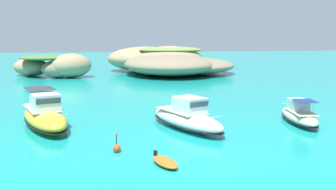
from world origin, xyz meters
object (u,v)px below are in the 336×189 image
Objects in this scene: islet_small at (53,66)px; motorboat_yellow at (45,116)px; motorboat_white at (187,118)px; dinghy_tender at (165,162)px; motorboat_cream at (299,115)px; islet_large at (167,62)px; channel_buoy at (117,148)px.

islet_small is 1.72× the size of motorboat_yellow.
dinghy_tender is (-3.73, -9.05, -0.73)m from motorboat_white.
islet_small is 51.02m from motorboat_white.
motorboat_cream is (10.89, 0.00, -0.20)m from motorboat_white.
islet_small is 6.63× the size of dinghy_tender.
motorboat_white is (-9.00, -52.40, -1.68)m from islet_large.
motorboat_white is at bearing -14.12° from motorboat_yellow.
islet_small reaches higher than channel_buoy.
motorboat_yellow is at bearing 172.41° from motorboat_cream.
motorboat_yellow reaches higher than dinghy_tender.
islet_large is 3.19× the size of motorboat_yellow.
motorboat_yellow is at bearing -113.34° from islet_large.
islet_large is at bearing 8.91° from islet_small.
islet_large is at bearing 78.29° from dinghy_tender.
motorboat_cream is (1.88, -52.39, -1.88)m from islet_large.
motorboat_white is 1.29× the size of motorboat_cream.
islet_large is 53.73m from motorboat_yellow.
islet_large is 60.18m from channel_buoy.
channel_buoy is at bearing -104.95° from islet_large.
motorboat_yellow is at bearing 165.88° from motorboat_white.
channel_buoy is at bearing 129.65° from dinghy_tender.
islet_large reaches higher than dinghy_tender.
dinghy_tender is (-14.61, -9.06, -0.53)m from motorboat_cream.
islet_large is at bearing 66.66° from motorboat_yellow.
motorboat_cream is at bearing 18.15° from channel_buoy.
channel_buoy reaches higher than dinghy_tender.
motorboat_white is 12.66m from motorboat_yellow.
motorboat_white is at bearing -179.99° from motorboat_cream.
channel_buoy is (9.18, -54.22, -2.04)m from islet_small.
channel_buoy is (-17.39, -5.70, -0.41)m from motorboat_cream.
islet_large reaches higher than motorboat_cream.
islet_small reaches higher than dinghy_tender.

